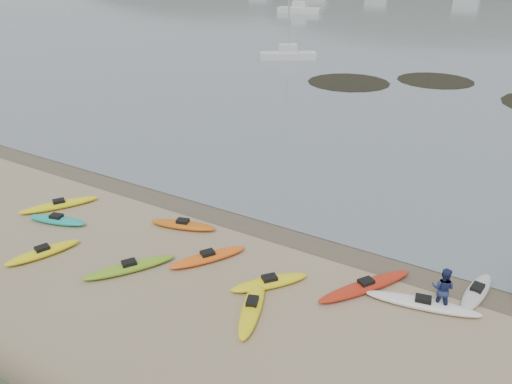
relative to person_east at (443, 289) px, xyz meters
The scene contains 6 objects.
ground 9.44m from the person_east, 166.27° to the left, with size 600.00×600.00×0.00m, color tan.
wet_sand 9.37m from the person_east, 168.06° to the left, with size 60.00×60.00×0.00m, color brown.
kayaks 8.84m from the person_east, 167.57° to the right, with size 21.17×9.68×0.34m.
person_east is the anchor object (origin of this frame).
kelp_mats 33.96m from the person_east, 100.04° to the left, with size 27.70×13.15×0.04m.
moored_boats 80.99m from the person_east, 99.58° to the left, with size 96.87×89.74×1.34m.
Camera 1 is at (10.95, -18.13, 11.61)m, focal length 35.00 mm.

